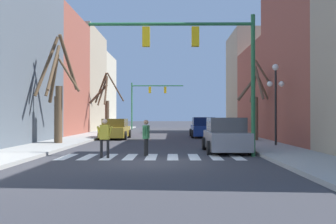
# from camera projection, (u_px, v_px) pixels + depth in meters

# --- Properties ---
(ground_plane) EXTENTS (240.00, 240.00, 0.00)m
(ground_plane) POSITION_uv_depth(u_px,v_px,m) (149.00, 162.00, 14.65)
(ground_plane) COLOR #38383D
(sidewalk_right) EXTENTS (2.74, 90.00, 0.15)m
(sidewalk_right) POSITION_uv_depth(u_px,v_px,m) (309.00, 161.00, 14.59)
(sidewalk_right) COLOR #9E9E99
(sidewalk_right) RESTS_ON ground_plane
(building_row_left) EXTENTS (6.00, 49.09, 11.25)m
(building_row_left) POSITION_uv_depth(u_px,v_px,m) (41.00, 74.00, 33.55)
(building_row_left) COLOR beige
(building_row_left) RESTS_ON ground_plane
(building_row_right) EXTENTS (6.00, 38.38, 12.25)m
(building_row_right) POSITION_uv_depth(u_px,v_px,m) (311.00, 64.00, 26.78)
(building_row_right) COLOR tan
(building_row_right) RESTS_ON ground_plane
(crosswalk_stripes) EXTENTS (7.65, 2.60, 0.01)m
(crosswalk_stripes) POSITION_uv_depth(u_px,v_px,m) (151.00, 157.00, 16.61)
(crosswalk_stripes) COLOR white
(crosswalk_stripes) RESTS_ON ground_plane
(traffic_signal_near) EXTENTS (7.16, 0.28, 6.10)m
(traffic_signal_near) POSITION_uv_depth(u_px,v_px,m) (204.00, 53.00, 16.86)
(traffic_signal_near) COLOR #236038
(traffic_signal_near) RESTS_ON ground_plane
(traffic_signal_far) EXTENTS (6.77, 0.28, 6.08)m
(traffic_signal_far) POSITION_uv_depth(u_px,v_px,m) (147.00, 95.00, 50.96)
(traffic_signal_far) COLOR #236038
(traffic_signal_far) RESTS_ON ground_plane
(street_lamp_right_corner) EXTENTS (0.95, 0.36, 4.44)m
(street_lamp_right_corner) POSITION_uv_depth(u_px,v_px,m) (276.00, 88.00, 21.48)
(street_lamp_right_corner) COLOR black
(street_lamp_right_corner) RESTS_ON sidewalk_right
(car_parked_right_far) EXTENTS (2.10, 4.77, 1.64)m
(car_parked_right_far) POSITION_uv_depth(u_px,v_px,m) (203.00, 128.00, 32.23)
(car_parked_right_far) COLOR navy
(car_parked_right_far) RESTS_ON ground_plane
(car_parked_left_far) EXTENTS (2.05, 4.40, 1.66)m
(car_parked_left_far) POSITION_uv_depth(u_px,v_px,m) (226.00, 136.00, 18.81)
(car_parked_left_far) COLOR gray
(car_parked_left_far) RESTS_ON ground_plane
(car_parked_right_mid) EXTENTS (2.07, 4.66, 1.53)m
(car_parked_right_mid) POSITION_uv_depth(u_px,v_px,m) (115.00, 129.00, 29.81)
(car_parked_right_mid) COLOR #A38423
(car_parked_right_mid) RESTS_ON ground_plane
(pedestrian_on_right_sidewalk) EXTENTS (0.29, 0.67, 1.57)m
(pedestrian_on_right_sidewalk) POSITION_uv_depth(u_px,v_px,m) (146.00, 135.00, 17.08)
(pedestrian_on_right_sidewalk) COLOR black
(pedestrian_on_right_sidewalk) RESTS_ON ground_plane
(pedestrian_on_left_sidewalk) EXTENTS (0.70, 0.26, 1.62)m
(pedestrian_on_left_sidewalk) POSITION_uv_depth(u_px,v_px,m) (105.00, 135.00, 16.18)
(pedestrian_on_left_sidewalk) COLOR black
(pedestrian_on_left_sidewalk) RESTS_ON ground_plane
(street_tree_left_near) EXTENTS (1.29, 2.28, 6.38)m
(street_tree_left_near) POSITION_uv_depth(u_px,v_px,m) (54.00, 98.00, 23.49)
(street_tree_left_near) COLOR brown
(street_tree_left_near) RESTS_ON sidewalk_left
(street_tree_left_far) EXTENTS (2.88, 1.92, 5.32)m
(street_tree_left_far) POSITION_uv_depth(u_px,v_px,m) (256.00, 103.00, 25.99)
(street_tree_left_far) COLOR brown
(street_tree_left_far) RESTS_ON sidewalk_right
(street_tree_left_mid) EXTENTS (3.42, 4.08, 5.91)m
(street_tree_left_mid) POSITION_uv_depth(u_px,v_px,m) (105.00, 103.00, 38.51)
(street_tree_left_mid) COLOR #473828
(street_tree_left_mid) RESTS_ON sidewalk_left
(street_tree_right_mid) EXTENTS (1.50, 3.71, 6.47)m
(street_tree_right_mid) POSITION_uv_depth(u_px,v_px,m) (61.00, 97.00, 23.17)
(street_tree_right_mid) COLOR brown
(street_tree_right_mid) RESTS_ON sidewalk_left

